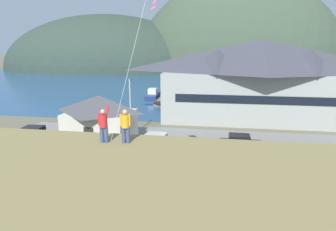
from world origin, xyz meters
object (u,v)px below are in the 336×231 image
at_px(person_kite_flyer, 104,125).
at_px(person_companion, 125,125).
at_px(moored_boat_wharfside, 153,95).
at_px(parked_car_front_row_end, 144,165).
at_px(parked_car_back_row_left, 241,168).
at_px(parked_car_back_row_right, 311,182).
at_px(wharf_dock, 168,99).
at_px(harbor_lodge, 259,78).
at_px(parked_car_mid_row_near, 33,134).
at_px(storage_shed_near_lot, 100,118).
at_px(moored_boat_outer_mooring, 182,100).
at_px(parked_car_lone_by_shed, 157,141).
at_px(parking_light_pole, 130,104).
at_px(parked_car_front_row_silver, 61,162).
at_px(parked_car_mid_row_center, 240,143).

relative_size(person_kite_flyer, person_companion, 1.07).
xyz_separation_m(moored_boat_wharfside, parked_car_front_row_end, (7.14, -36.61, 0.34)).
bearing_deg(parked_car_back_row_left, parked_car_back_row_right, -20.04).
bearing_deg(parked_car_back_row_left, wharf_dock, 109.02).
xyz_separation_m(harbor_lodge, parked_car_mid_row_near, (-26.73, -15.04, -5.22)).
distance_m(storage_shed_near_lot, person_kite_flyer, 18.34).
bearing_deg(moored_boat_outer_mooring, parked_car_mid_row_near, -119.77).
distance_m(wharf_dock, parked_car_lone_by_shed, 28.52).
bearing_deg(parking_light_pole, parked_car_back_row_right, -33.43).
height_order(parked_car_front_row_silver, parking_light_pole, parking_light_pole).
relative_size(harbor_lodge, parked_car_back_row_left, 6.87).
relative_size(harbor_lodge, parked_car_back_row_right, 6.91).
distance_m(harbor_lodge, parked_car_front_row_end, 25.22).
distance_m(moored_boat_outer_mooring, parked_car_front_row_silver, 32.73).
xyz_separation_m(wharf_dock, parked_car_back_row_right, (16.46, -35.44, 0.71)).
bearing_deg(moored_boat_outer_mooring, parked_car_lone_by_shed, -89.56).
relative_size(moored_boat_outer_mooring, person_companion, 3.56).
height_order(parked_car_front_row_silver, parked_car_back_row_right, same).
distance_m(person_kite_flyer, person_companion, 1.12).
bearing_deg(harbor_lodge, moored_boat_outer_mooring, 141.23).
distance_m(moored_boat_outer_mooring, parked_car_lone_by_shed, 25.40).
bearing_deg(parked_car_mid_row_near, parked_car_back_row_left, -14.26).
relative_size(parked_car_lone_by_shed, person_kite_flyer, 2.34).
height_order(storage_shed_near_lot, wharf_dock, storage_shed_near_lot).
height_order(moored_boat_outer_mooring, parking_light_pole, parking_light_pole).
distance_m(moored_boat_wharfside, parked_car_lone_by_shed, 31.31).
relative_size(moored_boat_outer_mooring, parked_car_front_row_end, 1.42).
xyz_separation_m(moored_boat_outer_mooring, person_companion, (1.55, -39.81, 6.20)).
distance_m(parked_car_front_row_end, person_kite_flyer, 10.27).
height_order(moored_boat_wharfside, parked_car_lone_by_shed, moored_boat_wharfside).
relative_size(storage_shed_near_lot, parked_car_front_row_end, 1.88).
distance_m(moored_boat_outer_mooring, parked_car_front_row_end, 31.49).
height_order(harbor_lodge, parked_car_mid_row_near, harbor_lodge).
bearing_deg(parking_light_pole, harbor_lodge, 35.04).
bearing_deg(wharf_dock, parked_car_mid_row_near, -111.57).
bearing_deg(moored_boat_wharfside, moored_boat_outer_mooring, -36.97).
height_order(wharf_dock, parking_light_pole, parking_light_pole).
relative_size(moored_boat_outer_mooring, parked_car_mid_row_center, 1.46).
bearing_deg(parked_car_mid_row_center, parked_car_front_row_end, -140.42).
distance_m(parked_car_back_row_right, person_kite_flyer, 15.86).
bearing_deg(storage_shed_near_lot, person_companion, -63.02).
relative_size(wharf_dock, parked_car_back_row_left, 3.08).
height_order(storage_shed_near_lot, parked_car_mid_row_near, storage_shed_near_lot).
distance_m(parked_car_front_row_silver, parked_car_back_row_right, 20.09).
relative_size(moored_boat_outer_mooring, parked_car_lone_by_shed, 1.42).
xyz_separation_m(wharf_dock, parked_car_lone_by_shed, (3.47, -28.30, 0.71)).
bearing_deg(person_companion, harbor_lodge, 69.98).
bearing_deg(person_kite_flyer, storage_shed_near_lot, 113.65).
height_order(parked_car_mid_row_near, parked_car_front_row_end, same).
relative_size(parked_car_mid_row_center, parked_car_front_row_end, 0.97).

